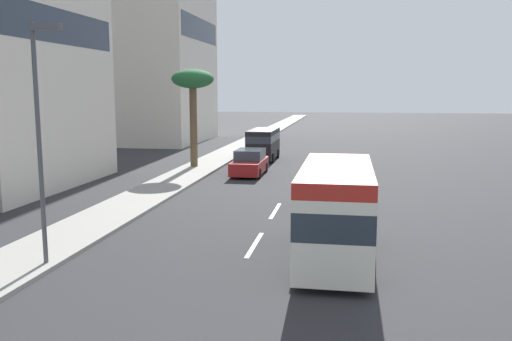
{
  "coord_description": "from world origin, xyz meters",
  "views": [
    {
      "loc": [
        -2.96,
        -3.21,
        5.48
      ],
      "look_at": [
        18.72,
        0.51,
        2.19
      ],
      "focal_mm": 38.04,
      "sensor_mm": 36.0,
      "label": 1
    }
  ],
  "objects": [
    {
      "name": "ground_plane",
      "position": [
        31.5,
        0.0,
        0.0
      ],
      "size": [
        198.0,
        198.0,
        0.0
      ],
      "primitive_type": "plane",
      "color": "#2D2D30"
    },
    {
      "name": "sidewalk_right",
      "position": [
        31.5,
        6.98,
        0.07
      ],
      "size": [
        162.0,
        2.8,
        0.15
      ],
      "primitive_type": "cube",
      "color": "#9E9B93",
      "rests_on": "ground_plane"
    },
    {
      "name": "lane_stripe_mid",
      "position": [
        15.47,
        0.0,
        0.01
      ],
      "size": [
        3.2,
        0.16,
        0.01
      ],
      "primitive_type": "cube",
      "color": "silver",
      "rests_on": "ground_plane"
    },
    {
      "name": "lane_stripe_far",
      "position": [
        21.0,
        0.0,
        0.01
      ],
      "size": [
        3.2,
        0.16,
        0.01
      ],
      "primitive_type": "cube",
      "color": "silver",
      "rests_on": "ground_plane"
    },
    {
      "name": "minibus_lead",
      "position": [
        14.29,
        -2.87,
        1.68
      ],
      "size": [
        6.85,
        2.37,
        3.07
      ],
      "color": "silver",
      "rests_on": "ground_plane"
    },
    {
      "name": "car_second",
      "position": [
        31.3,
        3.08,
        0.77
      ],
      "size": [
        4.46,
        1.93,
        1.64
      ],
      "rotation": [
        0.0,
        0.0,
        3.14
      ],
      "color": "#A51E1E",
      "rests_on": "ground_plane"
    },
    {
      "name": "van_fourth",
      "position": [
        38.69,
        3.34,
        1.38
      ],
      "size": [
        5.21,
        2.07,
        2.41
      ],
      "rotation": [
        0.0,
        0.0,
        3.14
      ],
      "color": "black",
      "rests_on": "ground_plane"
    },
    {
      "name": "car_fifth",
      "position": [
        21.9,
        -2.93,
        0.8
      ],
      "size": [
        4.42,
        1.94,
        1.69
      ],
      "color": "silver",
      "rests_on": "ground_plane"
    },
    {
      "name": "palm_tree",
      "position": [
        33.48,
        7.45,
        5.84
      ],
      "size": [
        2.91,
        2.91,
        6.72
      ],
      "color": "brown",
      "rests_on": "sidewalk_right"
    },
    {
      "name": "street_lamp",
      "position": [
        11.96,
        5.88,
        4.6
      ],
      "size": [
        0.24,
        0.97,
        7.28
      ],
      "color": "#4C4C51",
      "rests_on": "sidewalk_right"
    }
  ]
}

